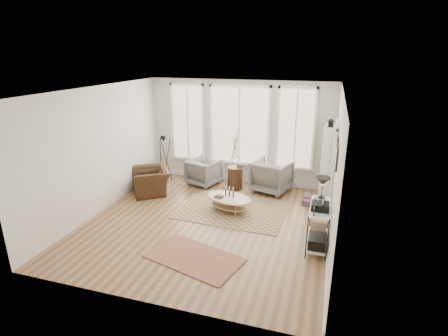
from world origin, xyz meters
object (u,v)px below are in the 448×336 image
(coffee_table, at_px, (229,200))
(accent_chair, at_px, (151,181))
(bookcase, at_px, (327,162))
(armchair_right, at_px, (272,176))
(low_shelf, at_px, (319,222))
(armchair_left, at_px, (204,172))
(side_table, at_px, (235,159))

(coffee_table, xyz_separation_m, accent_chair, (-2.32, 0.50, 0.05))
(bookcase, relative_size, armchair_right, 2.17)
(low_shelf, height_order, coffee_table, low_shelf)
(low_shelf, bearing_deg, bookcase, 88.72)
(bookcase, distance_m, armchair_right, 1.49)
(low_shelf, bearing_deg, armchair_left, 142.80)
(armchair_left, distance_m, accent_chair, 1.52)
(armchair_right, bearing_deg, coffee_table, 79.93)
(coffee_table, relative_size, side_table, 0.75)
(low_shelf, relative_size, armchair_right, 1.37)
(low_shelf, distance_m, side_table, 3.38)
(low_shelf, relative_size, side_table, 0.75)
(armchair_left, height_order, armchair_right, armchair_right)
(bookcase, relative_size, accent_chair, 2.02)
(coffee_table, relative_size, accent_chair, 1.27)
(armchair_left, bearing_deg, low_shelf, 160.37)
(armchair_left, xyz_separation_m, side_table, (0.93, -0.05, 0.47))
(bookcase, bearing_deg, armchair_left, -179.25)
(bookcase, xyz_separation_m, low_shelf, (-0.06, -2.52, -0.44))
(bookcase, height_order, armchair_left, bookcase)
(bookcase, height_order, armchair_right, bookcase)
(bookcase, bearing_deg, accent_chair, -166.93)
(coffee_table, xyz_separation_m, armchair_right, (0.76, 1.55, 0.15))
(armchair_right, bearing_deg, side_table, 21.92)
(low_shelf, relative_size, coffee_table, 1.00)
(coffee_table, bearing_deg, armchair_right, 64.03)
(low_shelf, xyz_separation_m, coffee_table, (-2.09, 0.98, -0.23))
(bookcase, relative_size, side_table, 1.18)
(armchair_left, bearing_deg, accent_chair, 58.48)
(bookcase, bearing_deg, coffee_table, -144.33)
(low_shelf, xyz_separation_m, accent_chair, (-4.41, 1.48, -0.18))
(coffee_table, height_order, armchair_right, armchair_right)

